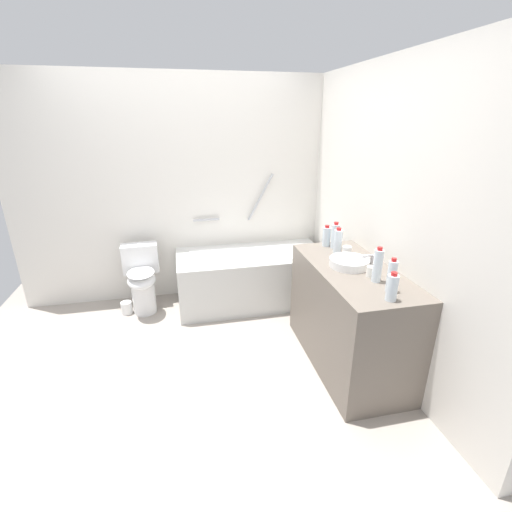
{
  "coord_description": "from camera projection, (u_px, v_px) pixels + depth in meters",
  "views": [
    {
      "loc": [
        -0.04,
        -2.54,
        1.92
      ],
      "look_at": [
        0.58,
        0.28,
        0.8
      ],
      "focal_mm": 25.18,
      "sensor_mm": 36.0,
      "label": 1
    }
  ],
  "objects": [
    {
      "name": "water_bottle_0",
      "position": [
        326.0,
        236.0,
        3.18
      ],
      "size": [
        0.07,
        0.07,
        0.19
      ],
      "color": "silver",
      "rests_on": "vanity_counter"
    },
    {
      "name": "vanity_counter",
      "position": [
        349.0,
        317.0,
        2.89
      ],
      "size": [
        0.58,
        1.24,
        0.85
      ],
      "primitive_type": "cube",
      "color": "#6B6056",
      "rests_on": "ground_plane"
    },
    {
      "name": "drinking_glass_1",
      "position": [
        371.0,
        271.0,
        2.58
      ],
      "size": [
        0.06,
        0.06,
        0.08
      ],
      "primitive_type": "cylinder",
      "color": "white",
      "rests_on": "vanity_counter"
    },
    {
      "name": "bathtub",
      "position": [
        251.0,
        276.0,
        3.92
      ],
      "size": [
        1.57,
        0.72,
        1.35
      ],
      "color": "silver",
      "rests_on": "ground_plane"
    },
    {
      "name": "water_bottle_5",
      "position": [
        392.0,
        287.0,
        2.23
      ],
      "size": [
        0.07,
        0.07,
        0.19
      ],
      "color": "silver",
      "rests_on": "vanity_counter"
    },
    {
      "name": "water_bottle_3",
      "position": [
        378.0,
        266.0,
        2.47
      ],
      "size": [
        0.06,
        0.06,
        0.25
      ],
      "color": "silver",
      "rests_on": "vanity_counter"
    },
    {
      "name": "wall_right_mirror",
      "position": [
        383.0,
        216.0,
        2.9
      ],
      "size": [
        0.1,
        3.04,
        2.35
      ],
      "primitive_type": "cube",
      "color": "silver",
      "rests_on": "ground_plane"
    },
    {
      "name": "water_bottle_4",
      "position": [
        338.0,
        241.0,
        3.02
      ],
      "size": [
        0.07,
        0.07,
        0.22
      ],
      "color": "silver",
      "rests_on": "vanity_counter"
    },
    {
      "name": "water_bottle_1",
      "position": [
        392.0,
        276.0,
        2.33
      ],
      "size": [
        0.06,
        0.06,
        0.23
      ],
      "color": "silver",
      "rests_on": "vanity_counter"
    },
    {
      "name": "ground_plane",
      "position": [
        196.0,
        362.0,
        3.02
      ],
      "size": [
        4.04,
        4.04,
        0.0
      ],
      "primitive_type": "plane",
      "color": "#9E9389"
    },
    {
      "name": "water_bottle_2",
      "position": [
        335.0,
        236.0,
        3.12
      ],
      "size": [
        0.07,
        0.07,
        0.23
      ],
      "color": "silver",
      "rests_on": "vanity_counter"
    },
    {
      "name": "drinking_glass_0",
      "position": [
        347.0,
        251.0,
        2.97
      ],
      "size": [
        0.07,
        0.07,
        0.08
      ],
      "primitive_type": "cylinder",
      "color": "white",
      "rests_on": "vanity_counter"
    },
    {
      "name": "sink_basin",
      "position": [
        349.0,
        262.0,
        2.76
      ],
      "size": [
        0.3,
        0.3,
        0.06
      ],
      "primitive_type": "cylinder",
      "color": "white",
      "rests_on": "vanity_counter"
    },
    {
      "name": "toilet_paper_roll",
      "position": [
        127.0,
        308.0,
        3.74
      ],
      "size": [
        0.11,
        0.11,
        0.13
      ],
      "primitive_type": "cylinder",
      "color": "white",
      "rests_on": "ground_plane"
    },
    {
      "name": "wall_back_tiled",
      "position": [
        182.0,
        192.0,
        3.84
      ],
      "size": [
        3.44,
        0.1,
        2.35
      ],
      "primitive_type": "cube",
      "color": "silver",
      "rests_on": "ground_plane"
    },
    {
      "name": "toilet",
      "position": [
        142.0,
        278.0,
        3.71
      ],
      "size": [
        0.37,
        0.51,
        0.7
      ],
      "rotation": [
        0.0,
        0.0,
        -1.52
      ],
      "color": "white",
      "rests_on": "ground_plane"
    },
    {
      "name": "sink_faucet",
      "position": [
        371.0,
        260.0,
        2.79
      ],
      "size": [
        0.11,
        0.15,
        0.09
      ],
      "color": "#B1B1B6",
      "rests_on": "vanity_counter"
    }
  ]
}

